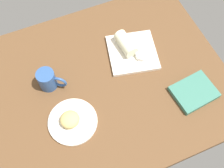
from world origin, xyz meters
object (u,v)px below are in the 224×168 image
(sauce_cup, at_px, (142,55))
(breakfast_wrap, at_px, (126,44))
(round_plate, at_px, (73,122))
(book_stack, at_px, (194,92))
(scone_pastry, at_px, (70,119))
(coffee_mug, at_px, (48,80))
(square_plate, at_px, (132,52))

(sauce_cup, bearing_deg, breakfast_wrap, 122.11)
(round_plate, distance_m, sauce_cup, 0.45)
(round_plate, bearing_deg, book_stack, -8.42)
(scone_pastry, relative_size, breakfast_wrap, 0.66)
(scone_pastry, height_order, book_stack, scone_pastry)
(sauce_cup, height_order, book_stack, sauce_cup)
(book_stack, bearing_deg, scone_pastry, 171.43)
(scone_pastry, relative_size, sauce_cup, 1.40)
(scone_pastry, relative_size, book_stack, 0.42)
(round_plate, bearing_deg, scone_pastry, 161.67)
(breakfast_wrap, distance_m, coffee_mug, 0.40)
(round_plate, distance_m, coffee_mug, 0.22)
(scone_pastry, height_order, square_plate, scone_pastry)
(square_plate, bearing_deg, coffee_mug, -178.52)
(square_plate, distance_m, book_stack, 0.34)
(book_stack, xyz_separation_m, coffee_mug, (-0.58, 0.29, 0.04))
(scone_pastry, relative_size, square_plate, 0.37)
(square_plate, relative_size, book_stack, 1.14)
(round_plate, relative_size, scone_pastry, 2.54)
(square_plate, xyz_separation_m, coffee_mug, (-0.42, -0.01, 0.04))
(coffee_mug, bearing_deg, round_plate, -79.96)
(scone_pastry, relative_size, coffee_mug, 0.70)
(breakfast_wrap, height_order, book_stack, breakfast_wrap)
(round_plate, distance_m, book_stack, 0.55)
(scone_pastry, height_order, coffee_mug, coffee_mug)
(scone_pastry, distance_m, breakfast_wrap, 0.45)
(coffee_mug, bearing_deg, square_plate, 1.48)
(round_plate, height_order, square_plate, square_plate)
(book_stack, bearing_deg, round_plate, 171.58)
(square_plate, xyz_separation_m, breakfast_wrap, (-0.02, 0.03, 0.04))
(round_plate, xyz_separation_m, sauce_cup, (0.41, 0.18, 0.02))
(sauce_cup, xyz_separation_m, breakfast_wrap, (-0.05, 0.08, 0.02))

